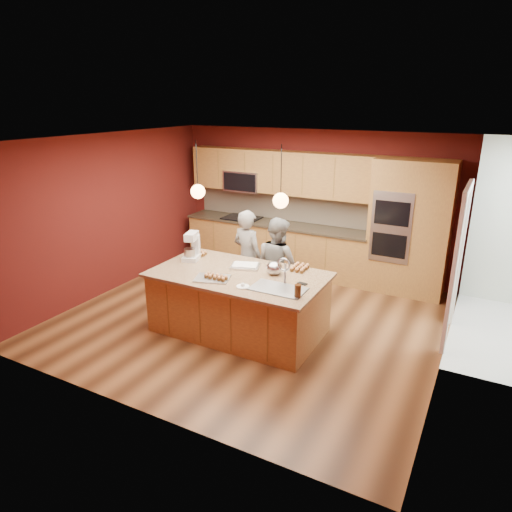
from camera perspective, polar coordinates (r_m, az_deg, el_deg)
The scene contains 24 objects.
floor at distance 7.12m, azimuth -0.58°, elevation -7.83°, with size 5.50×5.50×0.00m, color #452815.
ceiling at distance 6.37m, azimuth -0.67°, elevation 14.38°, with size 5.50×5.50×0.00m, color silver.
wall_back at distance 8.83m, azimuth 7.21°, elevation 6.68°, with size 5.50×5.50×0.00m, color #4D1310.
wall_front at distance 4.71m, azimuth -15.38°, elevation -5.06°, with size 5.50×5.50×0.00m, color #4D1310.
wall_left at distance 8.25m, azimuth -17.72°, elevation 5.05°, with size 5.00×5.00×0.00m, color #4D1310.
wall_right at distance 5.89m, azimuth 23.62°, elevation -1.12°, with size 5.00×5.00×0.00m, color #4D1310.
cabinet_run at distance 8.94m, azimuth 2.45°, elevation 4.57°, with size 3.74×0.64×2.30m.
oven_column at distance 8.13m, azimuth 18.60°, elevation 3.30°, with size 1.30×0.62×2.30m.
doorway_trim at distance 6.74m, azimuth 23.76°, elevation -1.40°, with size 0.08×1.11×2.20m, color silver, non-canonical shape.
pendant_left at distance 6.44m, azimuth -7.27°, elevation 8.03°, with size 0.20×0.20×0.80m.
pendant_right at distance 5.81m, azimuth 3.10°, elevation 6.97°, with size 0.20×0.20×0.80m.
island at distance 6.57m, azimuth -2.07°, elevation -5.77°, with size 2.44×1.37×1.28m.
person_left at distance 7.38m, azimuth -1.05°, elevation -0.18°, with size 0.57×0.38×1.57m, color black.
person_right at distance 7.17m, azimuth 2.70°, elevation -1.07°, with size 0.74×0.57×1.51m, color gray.
stand_mixer at distance 6.97m, azimuth -8.02°, elevation 1.00°, with size 0.30×0.35×0.42m.
sheet_cake at distance 6.63m, azimuth -1.37°, elevation -1.24°, with size 0.48×0.41×0.05m.
cooling_rack at distance 6.23m, azimuth -5.49°, elevation -2.80°, with size 0.46×0.33×0.02m, color #A5A6AB.
mixing_bowl at distance 6.35m, azimuth 2.28°, elevation -1.52°, with size 0.23×0.23×0.19m, color #B1B3B7.
plate at distance 5.95m, azimuth -1.65°, elevation -3.83°, with size 0.17×0.17×0.01m, color white.
tumbler at distance 5.65m, azimuth 5.24°, elevation -4.38°, with size 0.08×0.08×0.17m, color #3C1F0D.
phone at distance 6.08m, azimuth 5.82°, elevation -3.44°, with size 0.13×0.07×0.01m, color black.
cupcakes_left at distance 7.18m, azimuth -7.14°, elevation 0.31°, with size 0.22×0.22×0.06m, color #D48951, non-canonical shape.
cupcakes_rack at distance 6.18m, azimuth -5.04°, elevation -2.58°, with size 0.35×0.14×0.06m, color #D48951, non-canonical shape.
cupcakes_right at distance 6.56m, azimuth 5.49°, elevation -1.45°, with size 0.23×0.30×0.07m, color #D48951, non-canonical shape.
Camera 1 is at (3.04, -5.57, 3.22)m, focal length 32.00 mm.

